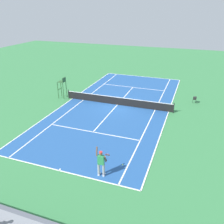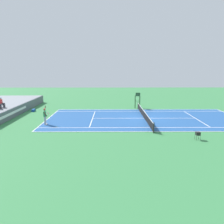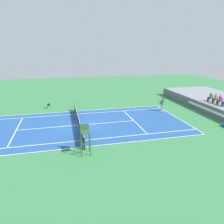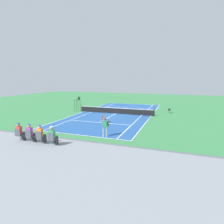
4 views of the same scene
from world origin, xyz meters
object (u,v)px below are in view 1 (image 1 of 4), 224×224
(tennis_ball, at_px, (123,165))
(umpire_chair, at_px, (62,85))
(ball_hopper, at_px, (195,98))
(tennis_player, at_px, (101,163))

(tennis_ball, relative_size, umpire_chair, 0.03)
(tennis_ball, distance_m, ball_hopper, 14.00)
(tennis_player, height_order, umpire_chair, umpire_chair)
(tennis_player, xyz_separation_m, ball_hopper, (-5.01, -14.88, -0.42))
(tennis_player, height_order, tennis_ball, tennis_player)
(ball_hopper, bearing_deg, tennis_ball, 73.06)
(tennis_player, relative_size, tennis_ball, 30.63)
(tennis_player, relative_size, ball_hopper, 2.98)
(umpire_chair, xyz_separation_m, ball_hopper, (-14.49, -3.49, -0.98))
(umpire_chair, relative_size, ball_hopper, 3.49)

